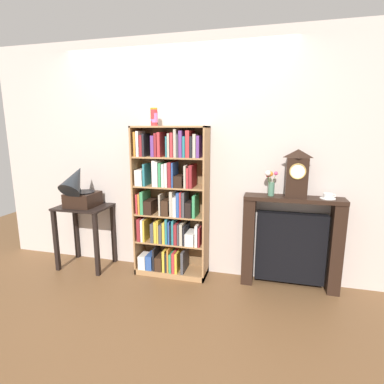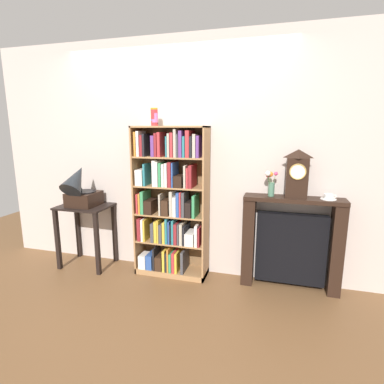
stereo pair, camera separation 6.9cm
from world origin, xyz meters
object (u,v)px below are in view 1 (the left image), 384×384
Objects in this scene: mantel_clock at (297,173)px; flower_vase at (270,182)px; cup_stack at (154,117)px; side_table_left at (85,222)px; fireplace_mantel at (291,243)px; bookshelf at (170,205)px; teacup_with_saucer at (328,196)px; gramophone at (79,189)px.

flower_vase is (-0.25, -0.00, -0.09)m from mantel_clock.
flower_vase is at bearing 2.55° from cup_stack.
cup_stack is 0.70× the size of flower_vase.
fireplace_mantel reaches higher than side_table_left.
side_table_left is at bearing -176.91° from fireplace_mantel.
side_table_left is 2.44m from mantel_clock.
bookshelf is at bearing 6.93° from cup_stack.
teacup_with_saucer is at bearing 1.92° from cup_stack.
bookshelf reaches higher than fireplace_mantel.
flower_vase is at bearing 4.50° from gramophone.
mantel_clock is 0.37m from teacup_with_saucer.
bookshelf is 11.29× the size of teacup_with_saucer.
fireplace_mantel is at bearing 176.75° from teacup_with_saucer.
mantel_clock reaches higher than gramophone.
teacup_with_saucer is (2.65, 0.17, 0.03)m from gramophone.
bookshelf is 3.09× the size of gramophone.
mantel_clock is (0.01, -0.02, 0.73)m from fireplace_mantel.
flower_vase is (1.21, 0.05, -0.64)m from cup_stack.
cup_stack is at bearing -177.77° from mantel_clock.
side_table_left is at bearing -176.81° from cup_stack.
flower_vase is at bearing -179.48° from teacup_with_saucer.
mantel_clock is at bearing 2.23° from cup_stack.
mantel_clock is (2.35, 0.17, 0.24)m from gramophone.
cup_stack is 0.39× the size of mantel_clock.
gramophone is at bearing -172.89° from cup_stack.
gramophone reaches higher than teacup_with_saucer.
fireplace_mantel is 0.73m from mantel_clock.
fireplace_mantel is at bearing 122.15° from mantel_clock.
side_table_left is 0.42m from gramophone.
gramophone is at bearing -176.33° from teacup_with_saucer.
bookshelf is at bearing 3.73° from side_table_left.
bookshelf reaches higher than teacup_with_saucer.
gramophone is at bearing -175.91° from mantel_clock.
cup_stack reaches higher than side_table_left.
bookshelf reaches higher than gramophone.
side_table_left is 1.58× the size of mantel_clock.
bookshelf is 1.08m from side_table_left.
bookshelf is 1.06m from gramophone.
bookshelf is at bearing -178.33° from mantel_clock.
fireplace_mantel is (1.44, 0.08, -1.28)m from cup_stack.
side_table_left is at bearing 90.00° from gramophone.
mantel_clock is at bearing 1.67° from bookshelf.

